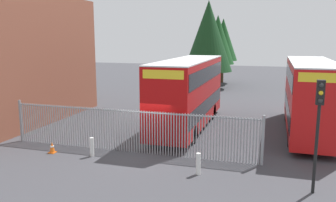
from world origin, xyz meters
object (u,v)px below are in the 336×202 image
(double_decker_bus_behind_fence_left, at_px, (310,94))
(bollard_center_front, at_px, (198,164))
(traffic_cone_by_gate, at_px, (52,147))
(double_decker_bus_near_gate, at_px, (189,91))
(bollard_near_left, at_px, (92,147))
(traffic_light_kerbside, at_px, (319,116))

(double_decker_bus_behind_fence_left, bearing_deg, bollard_center_front, -120.52)
(traffic_cone_by_gate, bearing_deg, bollard_center_front, -4.69)
(double_decker_bus_near_gate, relative_size, bollard_near_left, 11.38)
(traffic_cone_by_gate, xyz_separation_m, traffic_light_kerbside, (12.25, -1.15, 2.70))
(double_decker_bus_near_gate, bearing_deg, bollard_near_left, -114.56)
(double_decker_bus_near_gate, distance_m, double_decker_bus_behind_fence_left, 7.40)
(bollard_near_left, height_order, traffic_cone_by_gate, bollard_near_left)
(bollard_near_left, xyz_separation_m, bollard_center_front, (5.51, -0.76, 0.00))
(bollard_center_front, bearing_deg, traffic_cone_by_gate, 175.31)
(bollard_center_front, bearing_deg, double_decker_bus_near_gate, 106.76)
(double_decker_bus_behind_fence_left, height_order, traffic_cone_by_gate, double_decker_bus_behind_fence_left)
(bollard_near_left, relative_size, bollard_center_front, 1.00)
(double_decker_bus_near_gate, xyz_separation_m, bollard_center_front, (2.33, -7.73, -1.95))
(bollard_center_front, relative_size, traffic_cone_by_gate, 1.61)
(double_decker_bus_behind_fence_left, bearing_deg, double_decker_bus_near_gate, -173.79)
(traffic_light_kerbside, bearing_deg, bollard_near_left, 172.77)
(double_decker_bus_near_gate, relative_size, double_decker_bus_behind_fence_left, 1.00)
(traffic_light_kerbside, bearing_deg, double_decker_bus_behind_fence_left, 86.85)
(bollard_center_front, xyz_separation_m, traffic_cone_by_gate, (-7.72, 0.63, -0.19))
(bollard_near_left, xyz_separation_m, traffic_light_kerbside, (10.04, -1.27, 2.51))
(traffic_cone_by_gate, relative_size, traffic_light_kerbside, 0.14)
(double_decker_bus_behind_fence_left, xyz_separation_m, bollard_near_left, (-10.54, -7.77, -1.95))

